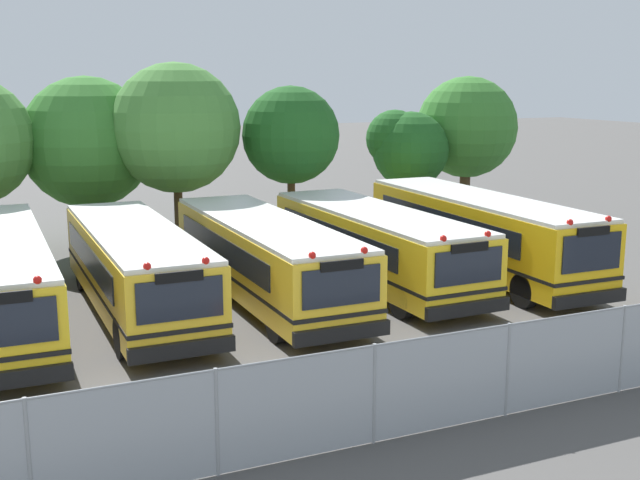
# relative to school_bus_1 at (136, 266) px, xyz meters

# --- Properties ---
(ground_plane) EXTENTS (160.00, 160.00, 0.00)m
(ground_plane) POSITION_rel_school_bus_1_xyz_m (3.80, 0.03, -1.34)
(ground_plane) COLOR #514F4C
(school_bus_1) EXTENTS (2.52, 10.15, 2.54)m
(school_bus_1) POSITION_rel_school_bus_1_xyz_m (0.00, 0.00, 0.00)
(school_bus_1) COLOR yellow
(school_bus_1) RESTS_ON ground_plane
(school_bus_2) EXTENTS (2.56, 10.56, 2.52)m
(school_bus_2) POSITION_rel_school_bus_1_xyz_m (3.72, -0.21, -0.01)
(school_bus_2) COLOR yellow
(school_bus_2) RESTS_ON ground_plane
(school_bus_3) EXTENTS (2.75, 10.17, 2.51)m
(school_bus_3) POSITION_rel_school_bus_1_xyz_m (7.51, 0.06, -0.01)
(school_bus_3) COLOR yellow
(school_bus_3) RESTS_ON ground_plane
(school_bus_4) EXTENTS (2.63, 10.79, 2.75)m
(school_bus_4) POSITION_rel_school_bus_1_xyz_m (11.26, -0.20, 0.11)
(school_bus_4) COLOR yellow
(school_bus_4) RESTS_ON ground_plane
(tree_2) EXTENTS (4.87, 4.87, 6.50)m
(tree_2) POSITION_rel_school_bus_1_xyz_m (0.38, 9.05, 2.69)
(tree_2) COLOR #4C3823
(tree_2) RESTS_ON ground_plane
(tree_3) EXTENTS (4.73, 4.73, 6.99)m
(tree_3) POSITION_rel_school_bus_1_xyz_m (3.19, 7.34, 3.25)
(tree_3) COLOR #4C3823
(tree_3) RESTS_ON ground_plane
(tree_4) EXTENTS (3.71, 3.71, 6.14)m
(tree_4) POSITION_rel_school_bus_1_xyz_m (7.42, 6.72, 3.03)
(tree_4) COLOR #4C3823
(tree_4) RESTS_ON ground_plane
(tree_5) EXTENTS (3.37, 3.21, 5.11)m
(tree_5) POSITION_rel_school_bus_1_xyz_m (13.03, 7.67, 2.21)
(tree_5) COLOR #4C3823
(tree_5) RESTS_ON ground_plane
(tree_6) EXTENTS (4.43, 4.43, 6.48)m
(tree_6) POSITION_rel_school_bus_1_xyz_m (16.45, 8.18, 2.89)
(tree_6) COLOR #4C3823
(tree_6) RESTS_ON ground_plane
(chainlink_fence) EXTENTS (20.43, 0.07, 1.87)m
(chainlink_fence) POSITION_rel_school_bus_1_xyz_m (3.62, -9.86, -0.37)
(chainlink_fence) COLOR #9EA0A3
(chainlink_fence) RESTS_ON ground_plane
(traffic_cone) EXTENTS (0.38, 0.38, 0.50)m
(traffic_cone) POSITION_rel_school_bus_1_xyz_m (1.98, -8.89, -1.09)
(traffic_cone) COLOR #EA5914
(traffic_cone) RESTS_ON ground_plane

